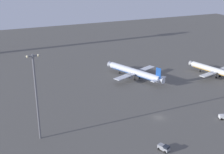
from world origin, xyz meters
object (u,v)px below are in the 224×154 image
(airplane_terminal_side, at_px, (135,72))
(baggage_tractor, at_px, (164,148))
(airplane_mid_apron, at_px, (216,71))
(apron_light_east, at_px, (36,93))

(airplane_terminal_side, relative_size, baggage_tractor, 8.16)
(airplane_mid_apron, distance_m, apron_light_east, 107.08)
(baggage_tractor, bearing_deg, airplane_terminal_side, -130.35)
(apron_light_east, bearing_deg, baggage_tractor, -32.93)
(airplane_mid_apron, distance_m, baggage_tractor, 82.74)
(airplane_mid_apron, xyz_separation_m, apron_light_east, (-102.71, -26.59, 14.48))
(apron_light_east, bearing_deg, airplane_terminal_side, 34.87)
(baggage_tractor, xyz_separation_m, apron_light_east, (-37.50, 24.29, 16.72))
(baggage_tractor, distance_m, apron_light_east, 47.70)
(airplane_mid_apron, bearing_deg, airplane_terminal_side, 145.28)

